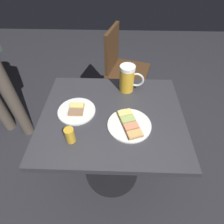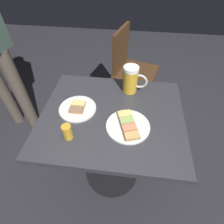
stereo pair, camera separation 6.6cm
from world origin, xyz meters
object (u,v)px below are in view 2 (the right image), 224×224
object	(u,v)px
beer_glass_small	(67,132)
cafe_chair	(130,67)
plate_far	(78,108)
plate_near	(128,126)
beer_mug	(131,80)

from	to	relation	value
beer_glass_small	cafe_chair	distance (m)	1.10
plate_far	beer_glass_small	bearing A→B (deg)	91.72
cafe_chair	plate_near	bearing A→B (deg)	17.86
plate_near	plate_far	xyz separation A→B (m)	(0.30, -0.10, -0.00)
cafe_chair	beer_glass_small	bearing A→B (deg)	1.52
beer_mug	cafe_chair	distance (m)	0.69
plate_near	cafe_chair	distance (m)	0.95
plate_near	beer_glass_small	size ratio (longest dim) A/B	2.76
plate_near	beer_mug	xyz separation A→B (m)	(0.01, -0.31, 0.08)
plate_near	plate_far	size ratio (longest dim) A/B	1.09
plate_far	beer_glass_small	distance (m)	0.21
plate_far	beer_mug	xyz separation A→B (m)	(-0.30, -0.21, 0.08)
beer_glass_small	plate_near	bearing A→B (deg)	-160.30
plate_far	beer_mug	world-z (taller)	beer_mug
plate_far	cafe_chair	size ratio (longest dim) A/B	0.25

